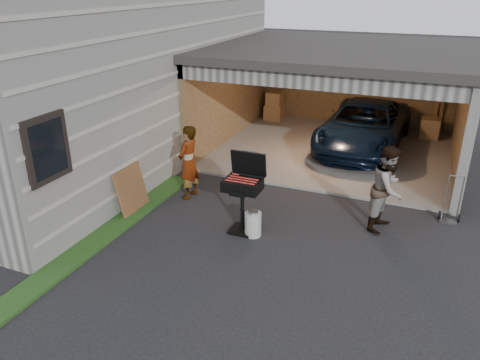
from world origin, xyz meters
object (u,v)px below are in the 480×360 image
(man, at_px, (388,188))
(propane_tank, at_px, (253,224))
(plywood_panel, at_px, (132,190))
(woman, at_px, (189,162))
(hand_truck, at_px, (450,213))
(bbq_grill, at_px, (243,187))
(minivan, at_px, (364,128))

(man, xyz_separation_m, propane_tank, (-2.25, -1.26, -0.61))
(propane_tank, distance_m, plywood_panel, 2.70)
(woman, relative_size, hand_truck, 1.67)
(bbq_grill, distance_m, hand_truck, 4.24)
(woman, bearing_deg, bbq_grill, 64.96)
(minivan, xyz_separation_m, bbq_grill, (-1.38, -5.66, 0.28))
(man, xyz_separation_m, hand_truck, (1.20, 0.78, -0.65))
(plywood_panel, bearing_deg, propane_tank, 0.64)
(man, bearing_deg, propane_tank, 133.11)
(propane_tank, distance_m, hand_truck, 4.01)
(woman, height_order, bbq_grill, woman)
(propane_tank, bearing_deg, bbq_grill, 157.60)
(minivan, bearing_deg, plywood_panel, -121.52)
(plywood_panel, bearing_deg, bbq_grill, 3.09)
(bbq_grill, height_order, plywood_panel, bbq_grill)
(minivan, bearing_deg, man, -74.11)
(woman, height_order, propane_tank, woman)
(woman, distance_m, man, 4.18)
(bbq_grill, bearing_deg, plywood_panel, -176.91)
(bbq_grill, xyz_separation_m, hand_truck, (3.70, 1.95, -0.73))
(minivan, relative_size, man, 2.74)
(woman, distance_m, bbq_grill, 1.94)
(woman, distance_m, propane_tank, 2.28)
(minivan, relative_size, woman, 2.80)
(woman, bearing_deg, minivan, 151.75)
(man, height_order, hand_truck, man)
(propane_tank, height_order, hand_truck, hand_truck)
(hand_truck, bearing_deg, man, -144.66)
(minivan, relative_size, bbq_grill, 2.99)
(plywood_panel, distance_m, hand_truck, 6.49)
(woman, xyz_separation_m, man, (4.18, 0.20, 0.02))
(man, bearing_deg, hand_truck, -42.89)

